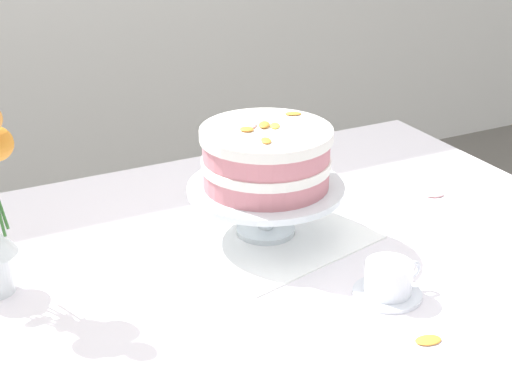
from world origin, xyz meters
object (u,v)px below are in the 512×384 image
object	(u,v)px
teacup	(389,281)
layer_cake	(266,157)
dining_table	(250,311)
cake_stand	(266,194)

from	to	relation	value
teacup	layer_cake	bearing A→B (deg)	105.00
dining_table	teacup	xyz separation A→B (m)	(0.16, -0.18, 0.12)
teacup	dining_table	bearing A→B (deg)	131.36
cake_stand	teacup	xyz separation A→B (m)	(0.08, -0.28, -0.06)
dining_table	cake_stand	world-z (taller)	cake_stand
layer_cake	teacup	distance (m)	0.32
dining_table	layer_cake	xyz separation A→B (m)	(0.08, 0.10, 0.24)
cake_stand	layer_cake	world-z (taller)	layer_cake
dining_table	teacup	distance (m)	0.27
dining_table	teacup	size ratio (longest dim) A/B	11.62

